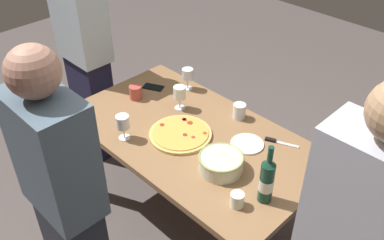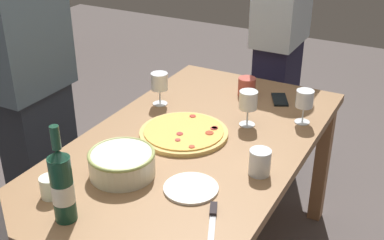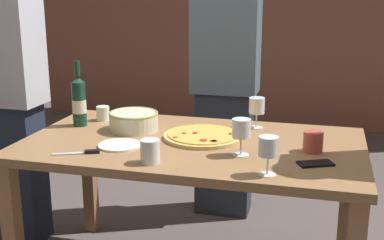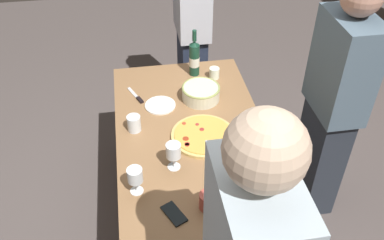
% 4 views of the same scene
% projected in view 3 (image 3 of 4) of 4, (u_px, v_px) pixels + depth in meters
% --- Properties ---
extents(dining_table, '(1.60, 0.90, 0.75)m').
position_uv_depth(dining_table, '(192.00, 160.00, 2.43)').
color(dining_table, olive).
rests_on(dining_table, ground).
extents(brick_wall_back, '(5.19, 0.16, 2.56)m').
position_uv_depth(brick_wall_back, '(271.00, 4.00, 5.26)').
color(brick_wall_back, brown).
rests_on(brick_wall_back, ground).
extents(pizza, '(0.38, 0.38, 0.03)m').
position_uv_depth(pizza, '(203.00, 136.00, 2.45)').
color(pizza, '#D9B666').
rests_on(pizza, dining_table).
extents(serving_bowl, '(0.25, 0.25, 0.10)m').
position_uv_depth(serving_bowl, '(134.00, 120.00, 2.59)').
color(serving_bowl, beige).
rests_on(serving_bowl, dining_table).
extents(wine_bottle, '(0.07, 0.07, 0.34)m').
position_uv_depth(wine_bottle, '(79.00, 101.00, 2.65)').
color(wine_bottle, '#153B2A').
rests_on(wine_bottle, dining_table).
extents(wine_glass_near_pizza, '(0.08, 0.08, 0.16)m').
position_uv_depth(wine_glass_near_pizza, '(241.00, 130.00, 2.18)').
color(wine_glass_near_pizza, white).
rests_on(wine_glass_near_pizza, dining_table).
extents(wine_glass_by_bottle, '(0.08, 0.08, 0.16)m').
position_uv_depth(wine_glass_by_bottle, '(268.00, 147.00, 1.95)').
color(wine_glass_by_bottle, white).
rests_on(wine_glass_by_bottle, dining_table).
extents(wine_glass_far_left, '(0.08, 0.08, 0.16)m').
position_uv_depth(wine_glass_far_left, '(257.00, 106.00, 2.61)').
color(wine_glass_far_left, white).
rests_on(wine_glass_far_left, dining_table).
extents(cup_amber, '(0.09, 0.09, 0.09)m').
position_uv_depth(cup_amber, '(313.00, 142.00, 2.25)').
color(cup_amber, '#B94B3E').
rests_on(cup_amber, dining_table).
extents(cup_ceramic, '(0.07, 0.07, 0.08)m').
position_uv_depth(cup_ceramic, '(103.00, 113.00, 2.78)').
color(cup_ceramic, white).
rests_on(cup_ceramic, dining_table).
extents(cup_spare, '(0.08, 0.08, 0.10)m').
position_uv_depth(cup_spare, '(150.00, 151.00, 2.11)').
color(cup_spare, white).
rests_on(cup_spare, dining_table).
extents(side_plate, '(0.20, 0.20, 0.01)m').
position_uv_depth(side_plate, '(119.00, 145.00, 2.34)').
color(side_plate, white).
rests_on(side_plate, dining_table).
extents(cell_phone, '(0.16, 0.13, 0.01)m').
position_uv_depth(cell_phone, '(315.00, 164.00, 2.09)').
color(cell_phone, black).
rests_on(cell_phone, dining_table).
extents(pizza_knife, '(0.20, 0.10, 0.02)m').
position_uv_depth(pizza_knife, '(83.00, 152.00, 2.23)').
color(pizza_knife, silver).
rests_on(pizza_knife, dining_table).
extents(person_host, '(0.44, 0.24, 1.68)m').
position_uv_depth(person_host, '(4.00, 99.00, 2.84)').
color(person_host, '#222B3F').
rests_on(person_host, ground).
extents(person_guest_left, '(0.41, 0.24, 1.65)m').
position_uv_depth(person_guest_left, '(225.00, 88.00, 3.21)').
color(person_guest_left, '#282E38').
rests_on(person_guest_left, ground).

